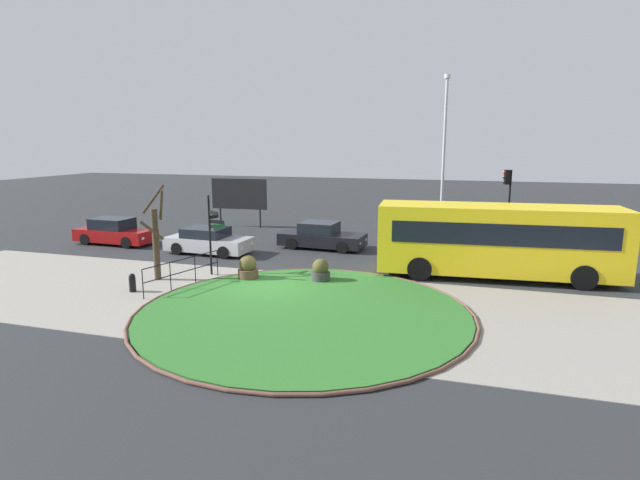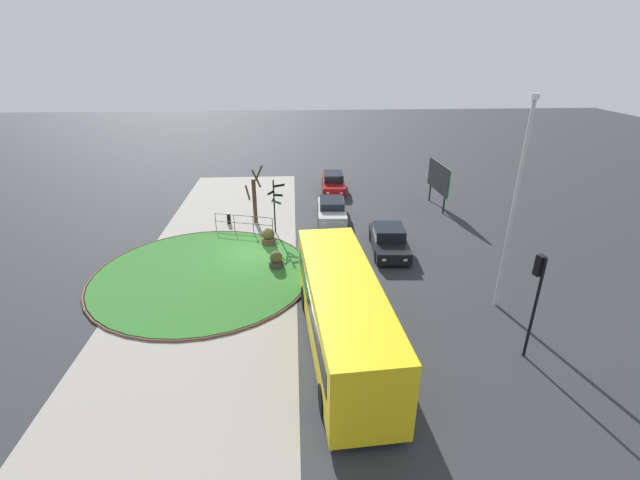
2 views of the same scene
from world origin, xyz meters
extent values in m
plane|color=#282B2D|center=(0.00, 0.00, 0.00)|extent=(120.00, 120.00, 0.00)
cube|color=gray|center=(0.00, -1.77, 0.01)|extent=(32.00, 8.45, 0.02)
cylinder|color=#2D6B28|center=(2.30, -2.39, 0.05)|extent=(11.04, 11.04, 0.10)
torus|color=brown|center=(2.30, -2.39, 0.06)|extent=(11.35, 11.35, 0.11)
cylinder|color=black|center=(-3.10, 1.18, 1.68)|extent=(0.09, 0.09, 3.36)
sphere|color=black|center=(-3.10, 1.18, 3.41)|extent=(0.10, 0.10, 0.10)
cube|color=black|center=(-3.27, 1.53, 3.04)|extent=(0.34, 0.64, 0.15)
cube|color=black|center=(-2.79, 1.00, 2.75)|extent=(0.56, 0.34, 0.15)
cube|color=black|center=(-3.02, 1.47, 2.51)|extent=(0.16, 0.51, 0.15)
cube|color=black|center=(-2.71, 1.13, 2.35)|extent=(0.70, 0.12, 0.15)
cube|color=#195128|center=(-2.83, 1.40, 2.11)|extent=(0.49, 0.43, 0.15)
cylinder|color=black|center=(-4.76, -1.95, 0.28)|extent=(0.25, 0.25, 0.57)
sphere|color=black|center=(-4.76, -1.95, 0.61)|extent=(0.24, 0.24, 0.24)
cube|color=black|center=(-3.25, -0.81, 1.13)|extent=(1.08, 3.69, 0.03)
cube|color=black|center=(-3.25, -0.81, 0.62)|extent=(1.08, 3.69, 0.03)
cylinder|color=black|center=(-2.72, 1.04, 0.57)|extent=(0.04, 0.04, 1.13)
cylinder|color=black|center=(-3.07, -0.19, 0.57)|extent=(0.04, 0.04, 1.13)
cylinder|color=black|center=(-3.42, -1.42, 0.57)|extent=(0.04, 0.04, 1.13)
cylinder|color=black|center=(-3.77, -2.65, 0.57)|extent=(0.04, 0.04, 1.13)
cube|color=yellow|center=(8.66, 4.18, 1.67)|extent=(9.91, 3.15, 2.79)
cube|color=black|center=(8.74, 2.93, 2.06)|extent=(8.57, 0.62, 0.88)
cube|color=black|center=(8.57, 5.43, 2.06)|extent=(8.57, 0.62, 0.88)
cube|color=black|center=(3.77, 3.84, 1.81)|extent=(0.16, 2.03, 1.10)
cube|color=black|center=(3.77, 3.84, 2.85)|extent=(0.11, 1.36, 0.28)
cylinder|color=black|center=(5.62, 2.82, 0.50)|extent=(1.02, 0.37, 1.00)
cylinder|color=black|center=(5.46, 5.10, 0.50)|extent=(1.02, 0.37, 1.00)
cylinder|color=black|center=(11.85, 3.26, 0.50)|extent=(1.02, 0.37, 1.00)
cylinder|color=black|center=(11.70, 5.54, 0.50)|extent=(1.02, 0.37, 1.00)
cube|color=maroon|center=(-11.51, 5.61, 0.52)|extent=(4.58, 1.93, 0.69)
cube|color=black|center=(-11.69, 5.61, 1.16)|extent=(2.19, 1.62, 0.60)
cube|color=#EAEACC|center=(-9.22, 6.03, 0.55)|extent=(0.03, 0.20, 0.12)
cube|color=#EAEACC|center=(-9.27, 4.99, 0.55)|extent=(0.03, 0.20, 0.12)
cylinder|color=black|center=(-10.08, 6.34, 0.32)|extent=(0.65, 0.25, 0.64)
cylinder|color=black|center=(-10.14, 4.76, 0.32)|extent=(0.65, 0.25, 0.64)
cylinder|color=black|center=(-12.87, 6.45, 0.32)|extent=(0.65, 0.25, 0.64)
cylinder|color=black|center=(-12.94, 4.88, 0.32)|extent=(0.65, 0.25, 0.64)
cube|color=#B7B7BC|center=(-5.28, 4.96, 0.51)|extent=(4.44, 2.05, 0.67)
cube|color=black|center=(-5.46, 4.97, 1.09)|extent=(2.22, 1.72, 0.48)
cube|color=#EAEACC|center=(-3.07, 5.41, 0.55)|extent=(0.03, 0.20, 0.12)
cube|color=#EAEACC|center=(-3.12, 4.30, 0.55)|extent=(0.03, 0.20, 0.12)
cylinder|color=black|center=(-3.89, 5.74, 0.32)|extent=(0.65, 0.25, 0.64)
cylinder|color=black|center=(-3.97, 4.06, 0.32)|extent=(0.65, 0.25, 0.64)
cylinder|color=black|center=(-6.59, 5.87, 0.32)|extent=(0.65, 0.25, 0.64)
cylinder|color=black|center=(-6.67, 4.18, 0.32)|extent=(0.65, 0.25, 0.64)
cube|color=black|center=(-0.03, 7.81, 0.50)|extent=(4.67, 2.17, 0.64)
cube|color=black|center=(-0.21, 7.83, 1.12)|extent=(2.02, 1.77, 0.60)
cube|color=#EAEACC|center=(2.29, 8.23, 0.53)|extent=(0.03, 0.20, 0.12)
cube|color=#EAEACC|center=(2.22, 7.10, 0.53)|extent=(0.03, 0.20, 0.12)
cylinder|color=black|center=(1.43, 8.58, 0.32)|extent=(0.65, 0.26, 0.64)
cylinder|color=black|center=(1.32, 6.86, 0.32)|extent=(0.65, 0.26, 0.64)
cylinder|color=black|center=(-1.38, 8.76, 0.32)|extent=(0.65, 0.26, 0.64)
cylinder|color=black|center=(-1.49, 7.05, 0.32)|extent=(0.65, 0.26, 0.64)
cylinder|color=black|center=(9.54, 11.10, 2.10)|extent=(0.11, 0.11, 4.19)
cube|color=black|center=(9.34, 11.04, 3.80)|extent=(0.32, 0.32, 0.78)
sphere|color=red|center=(9.20, 11.00, 4.05)|extent=(0.16, 0.16, 0.16)
sphere|color=black|center=(9.20, 11.00, 3.80)|extent=(0.16, 0.16, 0.16)
sphere|color=black|center=(9.20, 11.00, 3.56)|extent=(0.16, 0.16, 0.16)
cylinder|color=#B7B7BC|center=(5.96, 11.55, 4.52)|extent=(0.16, 0.16, 9.04)
cylinder|color=silver|center=(5.96, 11.55, 9.16)|extent=(0.32, 0.32, 0.22)
cylinder|color=black|center=(-8.69, 12.77, 1.12)|extent=(0.12, 0.12, 2.24)
cylinder|color=black|center=(-5.85, 12.92, 1.12)|extent=(0.12, 0.12, 2.24)
cube|color=green|center=(-7.27, 12.84, 2.24)|extent=(3.80, 0.32, 1.93)
cube|color=black|center=(-7.27, 12.77, 2.24)|extent=(3.90, 0.24, 2.03)
cylinder|color=#383838|center=(1.76, 1.40, 0.22)|extent=(0.79, 0.79, 0.43)
sphere|color=#4C4723|center=(1.76, 1.40, 0.65)|extent=(0.67, 0.67, 0.67)
cylinder|color=brown|center=(-1.21, 0.85, 0.23)|extent=(0.84, 0.84, 0.47)
sphere|color=#4C4723|center=(-1.21, 0.85, 0.70)|extent=(0.72, 0.72, 0.72)
cylinder|color=#423323|center=(-4.85, -0.18, 1.49)|extent=(0.26, 0.26, 2.99)
cylinder|color=#423323|center=(-4.63, 0.03, 3.12)|extent=(0.59, 0.59, 1.30)
cylinder|color=#423323|center=(-5.09, 0.17, 3.34)|extent=(0.86, 0.64, 1.20)
cylinder|color=#423323|center=(-4.70, -0.58, 2.16)|extent=(0.91, 0.42, 0.80)
camera|label=1|loc=(7.35, -17.53, 5.66)|focal=27.99mm
camera|label=2|loc=(22.46, 2.48, 10.90)|focal=24.40mm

